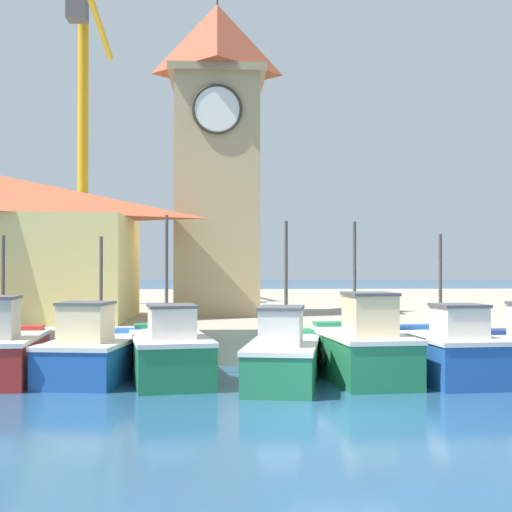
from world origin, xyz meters
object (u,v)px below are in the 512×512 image
object	(u,v)px
fishing_boat_center	(361,349)
port_crane_near	(84,174)
fishing_boat_left_outer	(94,353)
fishing_boat_mid_left	(284,356)
clock_tower	(217,150)
fishing_boat_mid_right	(449,352)
dock_worker_near_tower	(87,300)
fishing_boat_left_inner	(169,352)

from	to	relation	value
fishing_boat_center	port_crane_near	bearing A→B (deg)	121.28
fishing_boat_left_outer	fishing_boat_center	bearing A→B (deg)	-2.38
fishing_boat_mid_left	clock_tower	bearing A→B (deg)	100.01
fishing_boat_center	fishing_boat_mid_right	world-z (taller)	fishing_boat_center
fishing_boat_left_outer	clock_tower	size ratio (longest dim) A/B	0.32
fishing_boat_mid_right	clock_tower	bearing A→B (deg)	122.46
port_crane_near	fishing_boat_mid_left	bearing A→B (deg)	-64.75
fishing_boat_mid_right	port_crane_near	size ratio (longest dim) A/B	0.25
fishing_boat_left_outer	clock_tower	world-z (taller)	clock_tower
clock_tower	dock_worker_near_tower	bearing A→B (deg)	-130.22
dock_worker_near_tower	fishing_boat_left_outer	bearing A→B (deg)	-76.95
fishing_boat_left_outer	fishing_boat_mid_left	world-z (taller)	fishing_boat_mid_left
fishing_boat_left_inner	fishing_boat_mid_left	distance (m)	3.25
fishing_boat_center	fishing_boat_mid_right	xyz separation A→B (m)	(2.37, -0.31, -0.07)
fishing_boat_center	fishing_boat_left_inner	bearing A→B (deg)	177.32
clock_tower	dock_worker_near_tower	world-z (taller)	clock_tower
fishing_boat_left_inner	port_crane_near	world-z (taller)	port_crane_near
fishing_boat_left_outer	fishing_boat_center	distance (m)	7.44
clock_tower	port_crane_near	world-z (taller)	port_crane_near
fishing_boat_mid_right	clock_tower	xyz separation A→B (m)	(-6.41, 10.08, 7.19)
fishing_boat_mid_left	fishing_boat_left_outer	bearing A→B (deg)	170.56
fishing_boat_left_outer	fishing_boat_mid_left	bearing A→B (deg)	-9.44
fishing_boat_left_outer	fishing_boat_mid_right	size ratio (longest dim) A/B	1.06
fishing_boat_left_inner	fishing_boat_left_outer	bearing A→B (deg)	178.40
fishing_boat_left_inner	fishing_boat_center	distance (m)	5.37
fishing_boat_mid_left	fishing_boat_center	xyz separation A→B (m)	(2.22, 0.56, 0.11)
fishing_boat_mid_right	port_crane_near	world-z (taller)	port_crane_near
fishing_boat_center	fishing_boat_left_outer	bearing A→B (deg)	177.62
port_crane_near	fishing_boat_left_inner	bearing A→B (deg)	-72.33
clock_tower	fishing_boat_left_inner	bearing A→B (deg)	-97.90
fishing_boat_mid_left	clock_tower	distance (m)	12.74
fishing_boat_left_inner	dock_worker_near_tower	world-z (taller)	fishing_boat_left_inner
fishing_boat_mid_right	port_crane_near	bearing A→B (deg)	125.93
dock_worker_near_tower	fishing_boat_mid_right	bearing A→B (deg)	-24.42
fishing_boat_left_outer	fishing_boat_left_inner	world-z (taller)	fishing_boat_left_inner
port_crane_near	fishing_boat_left_outer	bearing A→B (deg)	-78.44
fishing_boat_left_inner	dock_worker_near_tower	bearing A→B (deg)	125.18
fishing_boat_center	dock_worker_near_tower	bearing A→B (deg)	151.41
fishing_boat_left_inner	port_crane_near	size ratio (longest dim) A/B	0.30
fishing_boat_center	port_crane_near	xyz separation A→B (m)	(-11.11, 18.29, 7.18)
dock_worker_near_tower	clock_tower	bearing A→B (deg)	49.78
fishing_boat_left_outer	fishing_boat_left_inner	xyz separation A→B (m)	(2.07, -0.06, 0.02)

